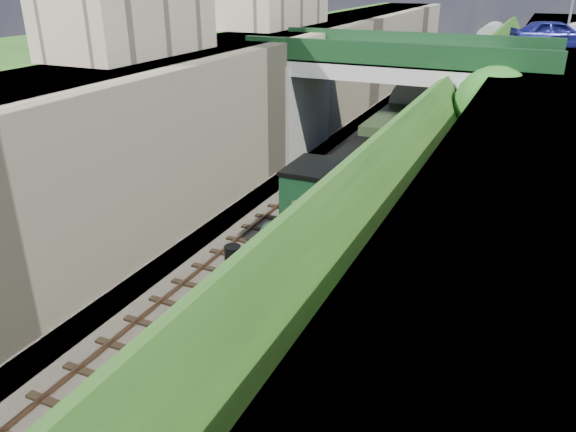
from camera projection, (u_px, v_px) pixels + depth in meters
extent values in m
cube|color=#473F38|center=(365.00, 185.00, 29.70)|extent=(10.00, 90.00, 0.20)
cube|color=#756B56|center=(271.00, 111.00, 30.42)|extent=(1.00, 90.00, 7.00)
cube|color=#262628|center=(216.00, 105.00, 31.74)|extent=(6.00, 90.00, 7.00)
cube|color=#262628|center=(575.00, 151.00, 24.90)|extent=(8.00, 90.00, 6.25)
cube|color=#1E4714|center=(469.00, 148.00, 26.77)|extent=(4.02, 90.00, 6.36)
sphere|color=#194C14|center=(415.00, 285.00, 11.34)|extent=(1.69, 1.69, 1.69)
sphere|color=#194C14|center=(347.00, 335.00, 15.69)|extent=(1.60, 1.60, 1.60)
sphere|color=#194C14|center=(372.00, 297.00, 16.72)|extent=(2.27, 2.27, 2.27)
sphere|color=#194C14|center=(446.00, 193.00, 19.37)|extent=(2.11, 2.11, 2.11)
sphere|color=#194C14|center=(416.00, 220.00, 23.23)|extent=(1.44, 1.44, 1.44)
sphere|color=#194C14|center=(447.00, 176.00, 25.28)|extent=(2.30, 2.30, 2.30)
sphere|color=#194C14|center=(478.00, 132.00, 27.13)|extent=(2.25, 2.25, 2.25)
sphere|color=#194C14|center=(463.00, 146.00, 30.46)|extent=(2.34, 2.34, 2.34)
sphere|color=#194C14|center=(485.00, 116.00, 32.54)|extent=(2.05, 2.05, 2.05)
sphere|color=#194C14|center=(509.00, 85.00, 33.15)|extent=(1.37, 1.37, 1.37)
sphere|color=#194C14|center=(519.00, 70.00, 35.45)|extent=(1.49, 1.49, 1.49)
sphere|color=#194C14|center=(477.00, 117.00, 39.92)|extent=(2.14, 2.14, 2.14)
sphere|color=#194C14|center=(508.00, 78.00, 40.60)|extent=(2.18, 2.18, 2.18)
sphere|color=#194C14|center=(529.00, 50.00, 43.15)|extent=(1.82, 1.82, 1.82)
sphere|color=#194C14|center=(513.00, 67.00, 46.40)|extent=(1.31, 1.31, 1.31)
sphere|color=#194C14|center=(519.00, 59.00, 48.53)|extent=(1.94, 1.94, 1.94)
cube|color=black|center=(330.00, 177.00, 30.40)|extent=(2.50, 90.00, 0.07)
cube|color=brown|center=(318.00, 174.00, 30.63)|extent=(0.08, 90.00, 0.14)
cube|color=brown|center=(342.00, 177.00, 30.09)|extent=(0.08, 90.00, 0.14)
cube|color=black|center=(387.00, 185.00, 29.19)|extent=(2.50, 90.00, 0.07)
cube|color=brown|center=(374.00, 182.00, 29.42)|extent=(0.08, 90.00, 0.14)
cube|color=brown|center=(401.00, 186.00, 28.88)|extent=(0.08, 90.00, 0.14)
cube|color=gray|center=(401.00, 67.00, 30.62)|extent=(16.00, 6.00, 0.90)
cube|color=#14381B|center=(389.00, 55.00, 27.86)|extent=(16.00, 0.30, 1.20)
cube|color=#14381B|center=(415.00, 43.00, 32.62)|extent=(16.00, 0.30, 1.20)
cube|color=gray|center=(300.00, 108.00, 34.02)|extent=(1.40, 6.40, 5.70)
cube|color=gray|center=(484.00, 127.00, 29.98)|extent=(2.40, 6.40, 5.70)
cube|color=gray|center=(129.00, 7.00, 24.73)|extent=(4.00, 8.00, 4.00)
cylinder|color=black|center=(485.00, 160.00, 26.75)|extent=(0.30, 0.30, 4.40)
sphere|color=#194C14|center=(493.00, 106.00, 25.71)|extent=(3.60, 3.60, 3.60)
sphere|color=#194C14|center=(504.00, 116.00, 26.43)|extent=(2.40, 2.40, 2.40)
imported|color=navy|center=(554.00, 34.00, 32.90)|extent=(5.28, 3.53, 1.67)
cube|color=black|center=(284.00, 304.00, 18.29)|extent=(2.40, 8.40, 0.60)
cube|color=black|center=(296.00, 275.00, 18.90)|extent=(2.70, 10.00, 0.35)
cube|color=maroon|center=(218.00, 366.00, 14.68)|extent=(2.70, 0.25, 0.70)
cylinder|color=black|center=(286.00, 250.00, 17.72)|extent=(1.90, 5.60, 1.90)
cylinder|color=black|center=(235.00, 302.00, 14.96)|extent=(1.96, 1.80, 1.96)
cylinder|color=white|center=(216.00, 321.00, 14.14)|extent=(1.10, 0.05, 1.10)
cylinder|color=black|center=(233.00, 262.00, 14.48)|extent=(0.44, 0.44, 0.90)
sphere|color=black|center=(272.00, 234.00, 16.48)|extent=(0.76, 0.76, 0.76)
cylinder|color=#A57F33|center=(296.00, 209.00, 17.95)|extent=(0.32, 0.32, 0.50)
cube|color=black|center=(327.00, 206.00, 20.66)|extent=(2.75, 2.40, 2.80)
cube|color=black|center=(328.00, 169.00, 20.09)|extent=(2.85, 2.50, 0.15)
cube|color=black|center=(208.00, 328.00, 16.45)|extent=(0.60, 1.40, 0.90)
cube|color=black|center=(285.00, 349.00, 15.50)|extent=(0.60, 1.40, 0.90)
cube|color=black|center=(360.00, 214.00, 25.16)|extent=(2.30, 6.00, 0.50)
cube|color=black|center=(360.00, 209.00, 25.06)|extent=(2.60, 6.00, 0.50)
cube|color=black|center=(362.00, 184.00, 24.58)|extent=(2.70, 6.00, 2.40)
cube|color=black|center=(363.00, 157.00, 24.08)|extent=(2.50, 5.60, 0.20)
cube|color=black|center=(420.00, 144.00, 35.71)|extent=(2.30, 17.00, 0.40)
cube|color=black|center=(421.00, 140.00, 35.61)|extent=(2.50, 17.00, 0.50)
cube|color=black|center=(423.00, 117.00, 35.01)|extent=(2.80, 18.00, 2.70)
cube|color=slate|center=(425.00, 93.00, 34.41)|extent=(2.90, 18.00, 0.50)
cube|color=black|center=(464.00, 91.00, 51.41)|extent=(2.30, 17.00, 0.40)
cube|color=black|center=(465.00, 89.00, 51.31)|extent=(2.50, 17.00, 0.50)
cube|color=black|center=(467.00, 72.00, 50.72)|extent=(2.80, 18.00, 2.70)
cube|color=slate|center=(469.00, 55.00, 50.12)|extent=(2.90, 18.00, 0.50)
cube|color=black|center=(488.00, 64.00, 67.12)|extent=(2.30, 17.00, 0.40)
cube|color=black|center=(488.00, 61.00, 67.02)|extent=(2.50, 17.00, 0.50)
cube|color=black|center=(490.00, 48.00, 66.42)|extent=(2.80, 18.00, 2.70)
cube|color=slate|center=(492.00, 35.00, 65.83)|extent=(2.90, 18.00, 0.50)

